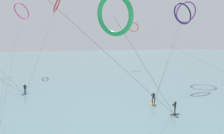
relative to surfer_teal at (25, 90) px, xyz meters
name	(u,v)px	position (x,y,z in m)	size (l,w,h in m)	color
sea_water	(60,59)	(11.52, 74.53, -0.78)	(400.00, 200.00, 0.08)	slate
surfer_teal	(25,90)	(0.00, 0.00, 0.00)	(1.40, 0.72, 1.70)	teal
surfer_charcoal	(175,108)	(17.40, -16.04, 0.00)	(1.40, 0.73, 1.70)	black
surfer_amber	(153,99)	(17.12, -11.73, 0.00)	(1.40, 0.71, 1.70)	orange
kite_emerald	(115,15)	(8.88, -18.72, 9.96)	(10.05, 4.47, 12.59)	#199351
kite_crimson	(57,5)	(7.33, 25.23, 18.50)	(8.85, 27.83, 21.61)	red
kite_navy	(183,14)	(30.25, -0.61, 13.56)	(15.52, 12.08, 16.67)	navy
kite_magenta	(22,11)	(-2.23, 28.09, 16.64)	(4.63, 52.09, 19.86)	#CC288E
kite_violet	(186,12)	(34.81, 3.96, 14.66)	(20.33, 17.07, 17.90)	purple
kite_coral	(134,27)	(31.95, 26.09, 12.94)	(3.89, 48.49, 15.59)	#EA7260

